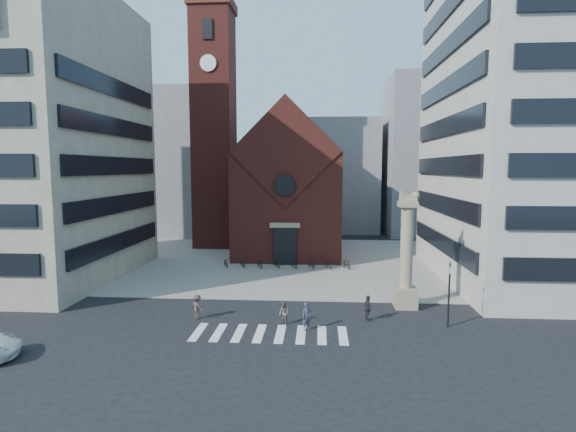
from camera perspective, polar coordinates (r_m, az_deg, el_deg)
The scene contains 24 objects.
ground at distance 31.89m, azimuth -2.73°, elevation -12.76°, with size 120.00×120.00×0.00m, color black.
piazza at distance 50.16m, azimuth -0.20°, elevation -5.70°, with size 46.00×30.00×0.05m, color #9B958D.
zebra_crossing at distance 29.03m, azimuth -2.32°, elevation -14.69°, with size 10.20×3.20×0.01m, color white, non-canonical shape.
church at distance 55.16m, azimuth 0.25°, elevation 3.71°, with size 12.00×16.65×18.00m.
campanile at distance 59.76m, azimuth -9.36°, elevation 11.26°, with size 5.50×5.50×31.20m.
building_left at distance 48.61m, azimuth -30.96°, elevation 8.43°, with size 18.00×20.00×26.00m, color tan.
building_right at distance 47.02m, azimuth 30.45°, elevation 12.24°, with size 18.00×22.00×32.00m, color #B9B3A7.
bg_block_left at distance 73.82m, azimuth -14.76°, elevation 6.47°, with size 16.00×14.00×22.00m, color gray.
bg_block_mid at distance 75.01m, azimuth 5.84°, elevation 5.10°, with size 14.00×12.00×18.00m, color gray.
bg_block_right at distance 74.31m, azimuth 18.47°, elevation 7.12°, with size 16.00×14.00×24.00m, color gray.
lion_column at distance 34.29m, azimuth 14.79°, elevation -5.62°, with size 1.63×1.60×8.68m.
traffic_light at distance 31.22m, azimuth 19.76°, elevation -9.14°, with size 0.13×0.16×4.30m.
pedestrian_0 at distance 29.35m, azimuth 2.40°, elevation -12.61°, with size 0.65×0.43×1.79m, color #373246.
pedestrian_1 at distance 30.28m, azimuth -0.53°, elevation -12.24°, with size 0.76×0.59×1.55m, color #5C534A.
pedestrian_2 at distance 31.47m, azimuth 10.10°, elevation -11.43°, with size 1.03×0.43×1.75m, color #27282F.
pedestrian_3 at distance 32.00m, azimuth -11.48°, elevation -11.22°, with size 1.09×0.63×1.69m, color #493030.
scooter_0 at distance 47.32m, azimuth -7.88°, elevation -5.88°, with size 0.62×1.77×0.93m, color black.
scooter_1 at distance 46.98m, azimuth -5.75°, elevation -5.88°, with size 0.48×1.71×1.03m, color black.
scooter_2 at distance 46.73m, azimuth -3.58°, elevation -5.99°, with size 0.62×1.77×0.93m, color black.
scooter_3 at distance 46.52m, azimuth -1.40°, elevation -5.97°, with size 0.48×1.71×1.03m, color black.
scooter_4 at distance 46.40m, azimuth 0.80°, elevation -6.06°, with size 0.62×1.77×0.93m, color black.
scooter_5 at distance 46.33m, azimuth 3.01°, elevation -6.03°, with size 0.48×1.71×1.03m, color black.
scooter_6 at distance 46.35m, azimuth 5.22°, elevation -6.10°, with size 0.62×1.77×0.93m, color black.
scooter_7 at distance 46.41m, azimuth 7.43°, elevation -6.05°, with size 0.48×1.71×1.03m, color black.
Camera 1 is at (3.55, -29.96, 10.33)m, focal length 28.00 mm.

